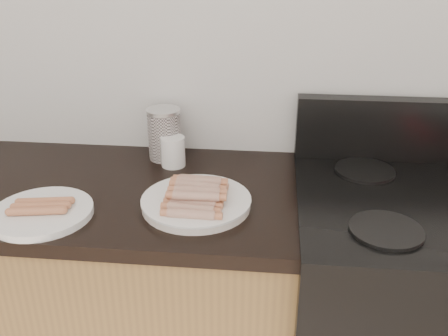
# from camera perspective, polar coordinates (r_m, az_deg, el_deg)

# --- Properties ---
(wall_back) EXTENTS (4.00, 0.04, 2.60)m
(wall_back) POSITION_cam_1_polar(r_m,az_deg,el_deg) (1.62, -5.93, 15.46)
(wall_back) COLOR silver
(wall_back) RESTS_ON ground
(stove) EXTENTS (0.76, 0.65, 0.91)m
(stove) POSITION_cam_1_polar(r_m,az_deg,el_deg) (1.73, 20.62, -16.95)
(stove) COLOR black
(stove) RESTS_ON floor
(stove_panel) EXTENTS (0.76, 0.06, 0.20)m
(stove_panel) POSITION_cam_1_polar(r_m,az_deg,el_deg) (1.69, 21.28, 4.04)
(stove_panel) COLOR black
(stove_panel) RESTS_ON stove
(burner_near_left) EXTENTS (0.18, 0.18, 0.01)m
(burner_near_left) POSITION_cam_1_polar(r_m,az_deg,el_deg) (1.28, 18.04, -6.75)
(burner_near_left) COLOR black
(burner_near_left) RESTS_ON stove
(burner_far_left) EXTENTS (0.18, 0.18, 0.01)m
(burner_far_left) POSITION_cam_1_polar(r_m,az_deg,el_deg) (1.58, 15.79, -0.28)
(burner_far_left) COLOR black
(burner_far_left) RESTS_ON stove
(main_plate) EXTENTS (0.30, 0.30, 0.02)m
(main_plate) POSITION_cam_1_polar(r_m,az_deg,el_deg) (1.35, -3.19, -4.05)
(main_plate) COLOR white
(main_plate) RESTS_ON counter_slab
(side_plate) EXTENTS (0.35, 0.35, 0.02)m
(side_plate) POSITION_cam_1_polar(r_m,az_deg,el_deg) (1.39, -20.09, -4.82)
(side_plate) COLOR white
(side_plate) RESTS_ON counter_slab
(hotdog_pile) EXTENTS (0.12, 0.23, 0.05)m
(hotdog_pile) POSITION_cam_1_polar(r_m,az_deg,el_deg) (1.34, -3.22, -2.92)
(hotdog_pile) COLOR #9D393C
(hotdog_pile) RESTS_ON main_plate
(plain_sausages) EXTENTS (0.14, 0.10, 0.02)m
(plain_sausages) POSITION_cam_1_polar(r_m,az_deg,el_deg) (1.38, -20.21, -4.10)
(plain_sausages) COLOR #BF643C
(plain_sausages) RESTS_ON side_plate
(canister) EXTENTS (0.11, 0.11, 0.17)m
(canister) POSITION_cam_1_polar(r_m,az_deg,el_deg) (1.62, -6.82, 3.89)
(canister) COLOR white
(canister) RESTS_ON counter_slab
(mug) EXTENTS (0.08, 0.08, 0.10)m
(mug) POSITION_cam_1_polar(r_m,az_deg,el_deg) (1.58, -5.85, 1.89)
(mug) COLOR white
(mug) RESTS_ON counter_slab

